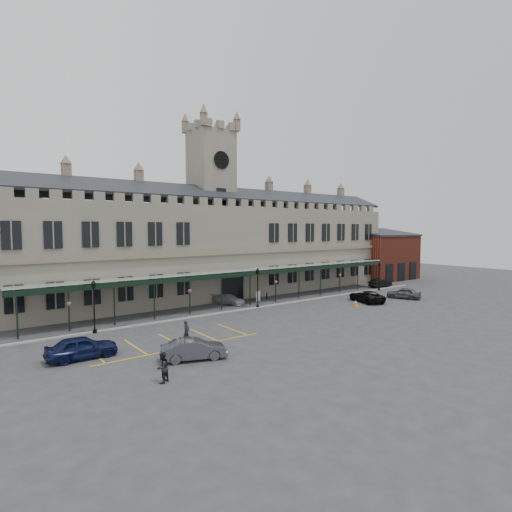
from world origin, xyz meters
TOP-DOWN VIEW (x-y plane):
  - ground at (0.00, 0.00)m, footprint 140.00×140.00m
  - station_building at (0.00, 15.91)m, footprint 60.00×10.36m
  - clock_tower at (0.00, 16.00)m, footprint 5.60×5.60m
  - canopy at (0.00, 7.46)m, footprint 50.00×4.10m
  - brick_annex at (34.00, 12.97)m, footprint 12.40×8.36m
  - kerb at (0.00, 5.50)m, footprint 60.00×0.40m
  - parking_markings at (-14.00, -1.50)m, footprint 16.00×6.00m
  - tree_behind_left at (-22.00, 25.00)m, footprint 6.00×6.00m
  - tree_behind_mid at (8.00, 25.00)m, footprint 6.00×6.00m
  - tree_behind_right at (24.00, 25.00)m, footprint 6.00×6.00m
  - lamp_post_left at (-18.35, 5.30)m, footprint 0.45×0.45m
  - lamp_post_mid at (-0.13, 5.52)m, footprint 0.44×0.44m
  - lamp_post_right at (22.17, 4.99)m, footprint 0.40×0.40m
  - traffic_cone at (9.57, -0.84)m, footprint 0.48×0.48m
  - sign_board at (2.48, 8.83)m, footprint 0.73×0.19m
  - bollard_left at (-1.83, 9.30)m, footprint 0.15×0.15m
  - bollard_right at (4.33, 9.41)m, footprint 0.15×0.15m
  - car_left_a at (-21.00, -1.35)m, footprint 4.81×1.98m
  - car_left_b at (-14.76, -6.32)m, footprint 4.81×2.95m
  - car_taxi at (-1.63, 9.35)m, footprint 3.33×4.64m
  - car_van at (13.00, 0.25)m, footprint 3.73×5.60m
  - car_right_a at (18.83, -1.22)m, footprint 3.16×4.59m
  - car_right_b at (25.00, 6.77)m, footprint 4.18×1.56m
  - person_a at (-13.20, -2.12)m, footprint 0.76×0.68m
  - person_b at (-18.30, -8.94)m, footprint 1.14×1.07m

SIDE VIEW (x-z plane):
  - ground at x=0.00m, z-range 0.00..0.00m
  - parking_markings at x=-14.00m, z-range -0.01..0.01m
  - kerb at x=0.00m, z-range 0.00..0.12m
  - traffic_cone at x=9.57m, z-range -0.01..0.76m
  - bollard_right at x=4.33m, z-range 0.00..0.83m
  - bollard_left at x=-1.83m, z-range 0.00..0.86m
  - sign_board at x=2.48m, z-range -0.02..1.25m
  - car_taxi at x=-1.63m, z-range 0.00..1.25m
  - car_right_b at x=25.00m, z-range 0.00..1.36m
  - car_van at x=13.00m, z-range 0.00..1.43m
  - car_right_a at x=18.83m, z-range 0.00..1.45m
  - car_left_b at x=-14.76m, z-range 0.00..1.50m
  - car_left_a at x=-21.00m, z-range 0.00..1.63m
  - person_a at x=-13.20m, z-range 0.00..1.75m
  - person_b at x=-18.30m, z-range 0.00..1.87m
  - canopy at x=0.00m, z-range 0.25..4.55m
  - lamp_post_right at x=22.17m, z-range 0.40..4.65m
  - lamp_post_mid at x=-0.13m, z-range 0.43..5.12m
  - lamp_post_left at x=-18.35m, z-range 0.44..5.15m
  - brick_annex at x=34.00m, z-range -0.46..8.77m
  - station_building at x=0.00m, z-range -2.18..15.12m
  - tree_behind_left at x=-22.00m, z-range 4.81..20.81m
  - tree_behind_mid at x=8.00m, z-range 4.81..20.81m
  - tree_behind_right at x=24.00m, z-range 4.81..20.81m
  - clock_tower at x=0.00m, z-range 0.71..25.51m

